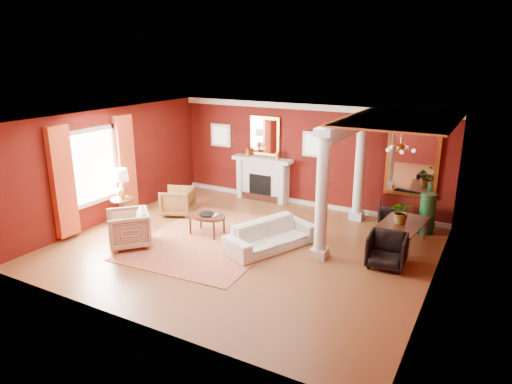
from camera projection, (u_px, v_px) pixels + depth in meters
The scene contains 27 objects.
ground at pixel (244, 247), 10.40m from camera, with size 8.00×8.00×0.00m, color brown.
room_shell at pixel (244, 160), 9.81m from camera, with size 8.04×7.04×2.92m.
fireplace at pixel (263, 179), 13.59m from camera, with size 1.85×0.42×1.29m.
overmantel_mirror at pixel (265, 136), 13.34m from camera, with size 0.95×0.07×1.15m.
flank_window_left at pixel (221, 135), 14.09m from camera, with size 0.70×0.07×0.70m.
flank_window_right at pixel (314, 144), 12.66m from camera, with size 0.70×0.07×0.70m.
left_window at pixel (96, 172), 11.28m from camera, with size 0.21×2.55×2.60m.
column_front at pixel (322, 194), 9.45m from camera, with size 0.36×0.36×2.80m.
column_back at pixel (360, 167), 11.71m from camera, with size 0.36×0.36×2.80m.
header_beam at pixel (349, 126), 10.44m from camera, with size 0.30×3.20×0.32m, color silver.
amber_ceiling at pixel (400, 120), 9.71m from camera, with size 2.30×3.40×0.04m, color gold.
dining_mirror at pixel (412, 164), 11.50m from camera, with size 1.30×0.07×1.70m.
chandelier at pixel (400, 148), 9.91m from camera, with size 0.60×0.62×0.75m.
crown_trim at pixel (307, 107), 12.47m from camera, with size 8.00×0.08×0.16m, color silver.
base_trim at pixel (304, 203), 13.28m from camera, with size 8.00×0.08×0.12m, color silver.
rug at pixel (211, 239), 10.79m from camera, with size 2.95×3.94×0.02m, color maroon.
sofa at pixel (271, 231), 10.19m from camera, with size 2.13×0.62×0.83m, color beige.
armchair_leopard at pixel (178, 200), 12.37m from camera, with size 0.80×0.75×0.82m, color black.
armchair_stripe at pixel (128, 227), 10.32m from camera, with size 0.89×0.84×0.92m, color #CBAE87.
coffee_table at pixel (207, 217), 10.98m from camera, with size 0.98×0.98×0.50m.
coffee_book at pixel (210, 210), 10.95m from camera, with size 0.18×0.02×0.25m, color black.
side_table at pixel (121, 188), 11.50m from camera, with size 0.59×0.59×1.46m.
dining_table at pixel (403, 228), 10.29m from camera, with size 1.58×0.56×0.88m, color black.
dining_chair_near at pixel (387, 249), 9.34m from camera, with size 0.75×0.70×0.77m, color black.
dining_chair_far at pixel (392, 215), 11.42m from camera, with size 0.67×0.63×0.69m, color black.
green_urn at pixel (427, 217), 11.10m from camera, with size 0.42×0.42×1.02m.
potted_plant at pixel (403, 200), 10.13m from camera, with size 0.50×0.56×0.44m, color #26591E.
Camera 1 is at (4.85, -8.27, 4.23)m, focal length 32.00 mm.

